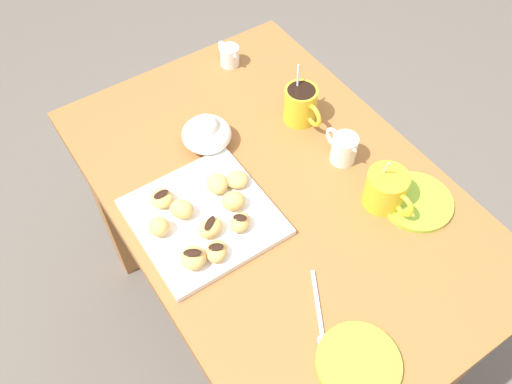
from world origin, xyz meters
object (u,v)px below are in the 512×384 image
at_px(beignet_4, 237,180).
at_px(beignet_7, 217,184).
at_px(coffee_mug_yellow_right, 386,189).
at_px(beignet_8, 182,209).
at_px(saucer_lime_left, 416,201).
at_px(beignet_0, 159,227).
at_px(beignet_6, 240,222).
at_px(beignet_5, 233,201).
at_px(chocolate_sauce_pitcher, 229,55).
at_px(beignet_9, 162,199).
at_px(beignet_1, 210,228).
at_px(saucer_lime_right, 359,363).
at_px(pastry_plate_square, 204,217).
at_px(cream_pitcher_white, 344,147).
at_px(beignet_3, 193,258).
at_px(coffee_mug_yellow_left, 301,104).
at_px(dining_table, 276,224).
at_px(beignet_2, 216,251).
at_px(ice_cream_bowl, 206,133).

bearing_deg(beignet_4, beignet_7, -106.69).
height_order(coffee_mug_yellow_right, beignet_8, coffee_mug_yellow_right).
relative_size(saucer_lime_left, beignet_0, 3.68).
height_order(coffee_mug_yellow_right, saucer_lime_left, coffee_mug_yellow_right).
bearing_deg(coffee_mug_yellow_right, beignet_6, -109.92).
bearing_deg(beignet_5, coffee_mug_yellow_right, 60.34).
bearing_deg(chocolate_sauce_pitcher, beignet_9, -49.14).
relative_size(beignet_1, beignet_8, 1.05).
distance_m(saucer_lime_left, beignet_7, 0.44).
bearing_deg(saucer_lime_right, pastry_plate_square, -170.40).
relative_size(cream_pitcher_white, beignet_3, 1.97).
distance_m(beignet_5, beignet_8, 0.11).
bearing_deg(beignet_4, pastry_plate_square, -73.60).
relative_size(coffee_mug_yellow_left, beignet_5, 2.79).
height_order(beignet_4, beignet_6, beignet_6).
distance_m(beignet_6, beignet_9, 0.18).
xyz_separation_m(beignet_8, beignet_9, (-0.05, -0.02, -0.01)).
relative_size(beignet_0, beignet_3, 0.83).
height_order(chocolate_sauce_pitcher, beignet_8, chocolate_sauce_pitcher).
xyz_separation_m(coffee_mug_yellow_left, coffee_mug_yellow_right, (0.31, 0.00, -0.00)).
distance_m(coffee_mug_yellow_left, beignet_7, 0.30).
bearing_deg(beignet_1, coffee_mug_yellow_left, 115.60).
distance_m(coffee_mug_yellow_left, beignet_4, 0.27).
bearing_deg(beignet_7, coffee_mug_yellow_left, 106.06).
relative_size(beignet_6, beignet_8, 0.95).
relative_size(beignet_6, beignet_7, 0.92).
relative_size(beignet_0, beignet_6, 0.89).
bearing_deg(saucer_lime_right, beignet_4, 175.72).
bearing_deg(dining_table, beignet_4, -126.32).
distance_m(saucer_lime_left, beignet_6, 0.40).
distance_m(dining_table, beignet_0, 0.33).
relative_size(dining_table, cream_pitcher_white, 10.05).
xyz_separation_m(saucer_lime_left, beignet_6, (-0.16, -0.37, 0.03)).
relative_size(saucer_lime_left, saucer_lime_right, 1.04).
height_order(pastry_plate_square, beignet_4, beignet_4).
bearing_deg(dining_table, cream_pitcher_white, 87.12).
bearing_deg(beignet_7, beignet_2, -31.93).
xyz_separation_m(saucer_lime_left, beignet_5, (-0.21, -0.35, 0.03)).
relative_size(dining_table, beignet_4, 20.63).
bearing_deg(beignet_9, beignet_0, -31.76).
xyz_separation_m(beignet_3, beignet_7, (-0.13, 0.14, -0.00)).
bearing_deg(ice_cream_bowl, saucer_lime_right, -4.35).
xyz_separation_m(beignet_1, beignet_3, (0.04, -0.07, 0.00)).
bearing_deg(beignet_1, dining_table, 96.71).
xyz_separation_m(beignet_3, beignet_8, (-0.12, 0.04, 0.00)).
distance_m(beignet_1, beignet_8, 0.08).
bearing_deg(beignet_3, coffee_mug_yellow_right, 78.15).
relative_size(dining_table, beignet_8, 19.92).
relative_size(chocolate_sauce_pitcher, beignet_8, 1.74).
relative_size(saucer_lime_right, beignet_8, 2.98).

